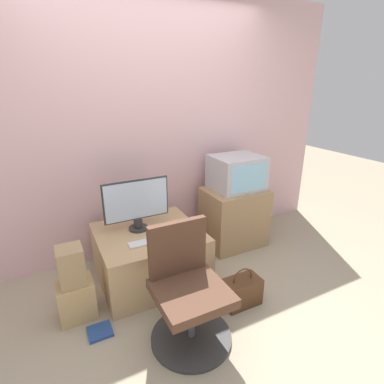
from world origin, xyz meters
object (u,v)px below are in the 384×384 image
(office_chair, at_px, (188,295))
(cardboard_box_lower, at_px, (77,299))
(handbag, at_px, (242,291))
(book, at_px, (100,331))
(main_monitor, at_px, (137,203))
(keyboard, at_px, (149,241))
(crt_tv, at_px, (237,173))
(mouse, at_px, (177,236))

(office_chair, bearing_deg, cardboard_box_lower, 141.10)
(office_chair, xyz_separation_m, handbag, (0.54, 0.09, -0.23))
(cardboard_box_lower, relative_size, book, 1.79)
(main_monitor, bearing_deg, cardboard_box_lower, -153.39)
(keyboard, xyz_separation_m, handbag, (0.61, -0.51, -0.37))
(keyboard, distance_m, crt_tv, 1.26)
(keyboard, bearing_deg, main_monitor, 91.40)
(main_monitor, bearing_deg, crt_tv, 5.96)
(main_monitor, height_order, crt_tv, crt_tv)
(mouse, xyz_separation_m, book, (-0.75, -0.27, -0.49))
(main_monitor, relative_size, crt_tv, 1.13)
(keyboard, distance_m, handbag, 0.87)
(office_chair, bearing_deg, mouse, 73.26)
(main_monitor, distance_m, cardboard_box_lower, 0.90)
(keyboard, relative_size, office_chair, 0.41)
(main_monitor, relative_size, keyboard, 1.72)
(cardboard_box_lower, distance_m, handbag, 1.32)
(handbag, bearing_deg, keyboard, 140.27)
(main_monitor, xyz_separation_m, book, (-0.50, -0.57, -0.72))
(mouse, bearing_deg, crt_tv, 25.02)
(main_monitor, relative_size, book, 3.44)
(office_chair, distance_m, book, 0.73)
(crt_tv, distance_m, book, 1.97)
(mouse, bearing_deg, handbag, -52.44)
(office_chair, height_order, cardboard_box_lower, office_chair)
(cardboard_box_lower, bearing_deg, handbag, -20.92)
(keyboard, bearing_deg, office_chair, -83.25)
(main_monitor, height_order, mouse, main_monitor)
(keyboard, relative_size, book, 2.00)
(main_monitor, xyz_separation_m, cardboard_box_lower, (-0.62, -0.31, -0.58))
(office_chair, xyz_separation_m, cardboard_box_lower, (-0.69, 0.56, -0.19))
(office_chair, bearing_deg, crt_tv, 42.63)
(cardboard_box_lower, bearing_deg, office_chair, -38.90)
(office_chair, bearing_deg, book, 152.68)
(main_monitor, xyz_separation_m, office_chair, (0.08, -0.87, -0.39))
(keyboard, relative_size, mouse, 5.43)
(mouse, relative_size, handbag, 0.19)
(crt_tv, distance_m, office_chair, 1.54)
(keyboard, xyz_separation_m, book, (-0.51, -0.30, -0.48))
(mouse, relative_size, office_chair, 0.08)
(cardboard_box_lower, height_order, handbag, handbag)
(mouse, bearing_deg, office_chair, -106.74)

